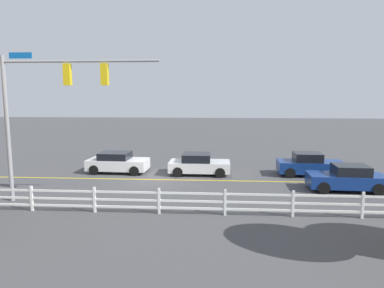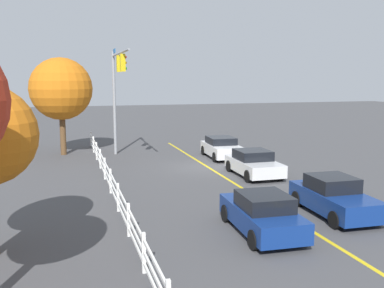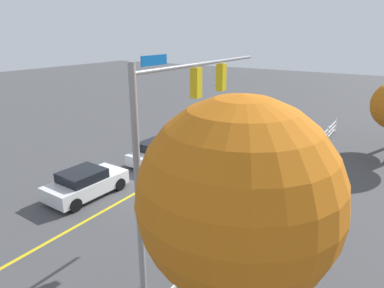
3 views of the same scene
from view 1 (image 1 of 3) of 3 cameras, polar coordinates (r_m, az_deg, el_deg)
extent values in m
plane|color=#444447|center=(21.77, -6.83, -5.81)|extent=(120.00, 120.00, 0.00)
cube|color=gold|center=(21.40, 3.81, -6.00)|extent=(28.00, 0.16, 0.01)
cylinder|color=gray|center=(18.94, -28.02, 2.05)|extent=(0.20, 0.20, 7.03)
cylinder|color=gray|center=(17.27, -17.96, 12.80)|extent=(7.41, 0.12, 0.12)
cube|color=#0C59B2|center=(18.49, -26.34, 12.90)|extent=(1.10, 0.03, 0.28)
cube|color=gold|center=(17.46, -19.78, 10.69)|extent=(0.32, 0.28, 1.00)
sphere|color=red|center=(17.62, -19.63, 11.71)|extent=(0.17, 0.17, 0.17)
sphere|color=orange|center=(17.60, -19.58, 10.67)|extent=(0.17, 0.17, 0.17)
sphere|color=#148C19|center=(17.58, -19.53, 9.63)|extent=(0.17, 0.17, 0.17)
cube|color=gold|center=(16.84, -14.16, 11.03)|extent=(0.32, 0.28, 1.00)
sphere|color=red|center=(17.00, -14.03, 12.08)|extent=(0.17, 0.17, 0.17)
sphere|color=orange|center=(16.98, -14.00, 11.01)|extent=(0.17, 0.17, 0.17)
sphere|color=#148C19|center=(16.96, -13.96, 9.93)|extent=(0.17, 0.17, 0.17)
cube|color=silver|center=(22.93, 1.25, -3.65)|extent=(3.98, 1.97, 0.65)
cube|color=black|center=(22.84, 0.76, -2.21)|extent=(1.83, 1.75, 0.51)
cylinder|color=black|center=(23.83, 4.62, -3.78)|extent=(0.64, 0.23, 0.64)
cylinder|color=black|center=(22.06, 4.63, -4.73)|extent=(0.64, 0.23, 0.64)
cylinder|color=black|center=(23.97, -1.85, -3.69)|extent=(0.64, 0.23, 0.64)
cylinder|color=black|center=(22.22, -2.36, -4.63)|extent=(0.64, 0.23, 0.64)
cube|color=navy|center=(20.82, 23.98, -5.49)|extent=(4.12, 1.92, 0.69)
cube|color=black|center=(20.76, 24.61, -3.86)|extent=(1.85, 1.64, 0.51)
cylinder|color=black|center=(19.75, 20.81, -6.76)|extent=(0.65, 0.25, 0.64)
cylinder|color=black|center=(21.27, 19.74, -5.67)|extent=(0.65, 0.25, 0.64)
cylinder|color=black|center=(20.60, 28.29, -6.59)|extent=(0.65, 0.25, 0.64)
cylinder|color=black|center=(22.07, 26.74, -5.57)|extent=(0.65, 0.25, 0.64)
cube|color=silver|center=(23.98, -12.02, -3.25)|extent=(4.05, 2.02, 0.69)
cube|color=black|center=(23.94, -12.52, -1.87)|extent=(2.03, 1.75, 0.46)
cylinder|color=black|center=(24.47, -8.36, -3.53)|extent=(0.65, 0.25, 0.64)
cylinder|color=black|center=(22.83, -9.45, -4.38)|extent=(0.65, 0.25, 0.64)
cylinder|color=black|center=(25.28, -14.31, -3.32)|extent=(0.65, 0.25, 0.64)
cylinder|color=black|center=(23.70, -15.78, -4.13)|extent=(0.65, 0.25, 0.64)
cube|color=navy|center=(23.82, 18.84, -3.54)|extent=(4.19, 1.91, 0.73)
cube|color=black|center=(23.66, 18.42, -2.03)|extent=(1.76, 1.65, 0.55)
cylinder|color=black|center=(25.00, 21.54, -3.76)|extent=(0.65, 0.24, 0.64)
cylinder|color=black|center=(23.46, 22.61, -4.57)|extent=(0.65, 0.24, 0.64)
cylinder|color=black|center=(24.40, 15.17, -3.76)|extent=(0.65, 0.24, 0.64)
cylinder|color=black|center=(22.81, 15.81, -4.59)|extent=(0.65, 0.24, 0.64)
cube|color=white|center=(16.50, 26.23, -9.01)|extent=(0.10, 0.10, 1.15)
cube|color=white|center=(15.64, 16.26, -9.41)|extent=(0.10, 0.10, 1.15)
cube|color=white|center=(15.29, 5.48, -9.53)|extent=(0.10, 0.10, 1.15)
cube|color=white|center=(15.47, -5.42, -9.31)|extent=(0.10, 0.10, 1.15)
cube|color=white|center=(16.18, -15.69, -8.80)|extent=(0.10, 0.10, 1.15)
cube|color=white|center=(17.35, -24.81, -8.12)|extent=(0.10, 0.10, 1.15)
cube|color=white|center=(15.21, -0.01, -8.11)|extent=(26.00, 0.06, 0.09)
cube|color=white|center=(15.31, -0.01, -9.37)|extent=(26.00, 0.06, 0.09)
cube|color=white|center=(15.40, -0.01, -10.51)|extent=(26.00, 0.06, 0.09)
camera|label=2|loc=(23.90, 62.16, 4.02)|focal=40.76mm
camera|label=3|loc=(19.50, -56.38, 12.11)|focal=31.86mm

